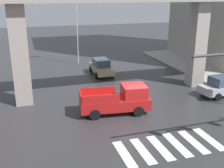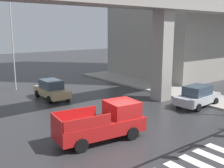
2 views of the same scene
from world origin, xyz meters
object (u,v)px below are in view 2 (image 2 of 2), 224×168
object	(u,v)px
sedan_silver	(197,96)
pickup_truck	(105,122)
flagpole	(13,30)
sedan_tan	(52,89)

from	to	relation	value
sedan_silver	pickup_truck	bearing A→B (deg)	-175.59
flagpole	sedan_tan	bearing A→B (deg)	-76.01
sedan_tan	sedan_silver	bearing A→B (deg)	-48.64
pickup_truck	sedan_tan	distance (m)	10.36
sedan_silver	flagpole	world-z (taller)	flagpole
flagpole	pickup_truck	bearing A→B (deg)	-90.48
pickup_truck	sedan_tan	bearing A→B (deg)	81.64
flagpole	sedan_silver	bearing A→B (deg)	-57.04
pickup_truck	sedan_tan	world-z (taller)	pickup_truck
pickup_truck	sedan_tan	xyz separation A→B (m)	(1.51, 10.25, -0.14)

